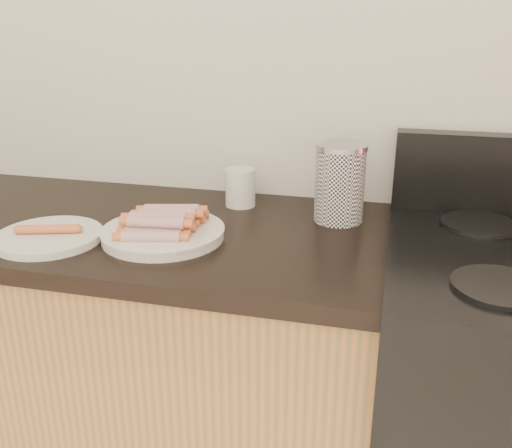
% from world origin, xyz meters
% --- Properties ---
extents(wall_back, '(4.00, 0.04, 2.60)m').
position_xyz_m(wall_back, '(0.00, 2.00, 1.30)').
color(wall_back, silver).
rests_on(wall_back, ground).
extents(burner_near_left, '(0.18, 0.18, 0.01)m').
position_xyz_m(burner_near_left, '(0.61, 1.51, 0.92)').
color(burner_near_left, black).
rests_on(burner_near_left, stove).
extents(burner_far_left, '(0.18, 0.18, 0.01)m').
position_xyz_m(burner_far_left, '(0.61, 1.84, 0.92)').
color(burner_far_left, black).
rests_on(burner_far_left, stove).
extents(main_plate, '(0.29, 0.29, 0.02)m').
position_xyz_m(main_plate, '(-0.11, 1.61, 0.91)').
color(main_plate, silver).
rests_on(main_plate, counter_slab).
extents(side_plate, '(0.31, 0.31, 0.02)m').
position_xyz_m(side_plate, '(-0.36, 1.54, 0.91)').
color(side_plate, white).
rests_on(side_plate, counter_slab).
extents(hotdog_pile, '(0.13, 0.20, 0.05)m').
position_xyz_m(hotdog_pile, '(-0.11, 1.61, 0.94)').
color(hotdog_pile, brown).
rests_on(hotdog_pile, main_plate).
extents(plain_sausages, '(0.14, 0.06, 0.02)m').
position_xyz_m(plain_sausages, '(-0.36, 1.54, 0.93)').
color(plain_sausages, tan).
rests_on(plain_sausages, side_plate).
extents(canister, '(0.13, 0.13, 0.19)m').
position_xyz_m(canister, '(0.27, 1.83, 1.00)').
color(canister, white).
rests_on(canister, counter_slab).
extents(mug, '(0.10, 0.10, 0.10)m').
position_xyz_m(mug, '(0.00, 1.89, 0.95)').
color(mug, white).
rests_on(mug, counter_slab).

